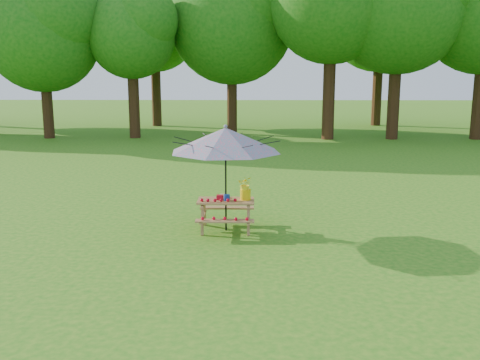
{
  "coord_description": "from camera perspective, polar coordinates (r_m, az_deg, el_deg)",
  "views": [
    {
      "loc": [
        -1.13,
        -7.07,
        3.31
      ],
      "look_at": [
        -1.32,
        3.93,
        1.1
      ],
      "focal_mm": 40.0,
      "sensor_mm": 36.0,
      "label": 1
    }
  ],
  "objects": [
    {
      "name": "picnic_table",
      "position": [
        11.41,
        -1.51,
        -3.81
      ],
      "size": [
        1.2,
        1.32,
        0.67
      ],
      "color": "#A37449",
      "rests_on": "ground"
    },
    {
      "name": "flower_bucket",
      "position": [
        11.28,
        0.59,
        -0.78
      ],
      "size": [
        0.33,
        0.29,
        0.51
      ],
      "color": "yellow",
      "rests_on": "picnic_table"
    },
    {
      "name": "ground",
      "position": [
        7.89,
        9.38,
        -13.61
      ],
      "size": [
        120.0,
        120.0,
        0.0
      ],
      "primitive_type": "plane",
      "color": "#237416",
      "rests_on": "ground"
    },
    {
      "name": "patio_umbrella",
      "position": [
        11.1,
        -1.55,
        4.31
      ],
      "size": [
        2.93,
        2.93,
        2.27
      ],
      "color": "black",
      "rests_on": "ground"
    },
    {
      "name": "tomatoes_row",
      "position": [
        11.15,
        -2.33,
        -2.16
      ],
      "size": [
        0.77,
        0.13,
        0.07
      ],
      "primitive_type": null,
      "color": "red",
      "rests_on": "picnic_table"
    },
    {
      "name": "produce_bins",
      "position": [
        11.34,
        -1.77,
        -1.84
      ],
      "size": [
        0.29,
        0.41,
        0.13
      ],
      "color": "red",
      "rests_on": "picnic_table"
    }
  ]
}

